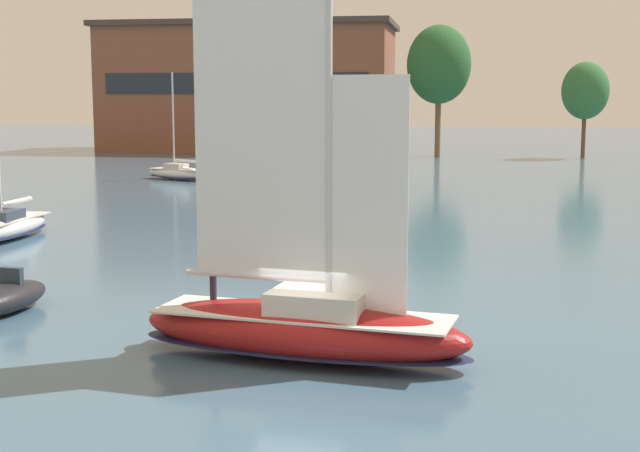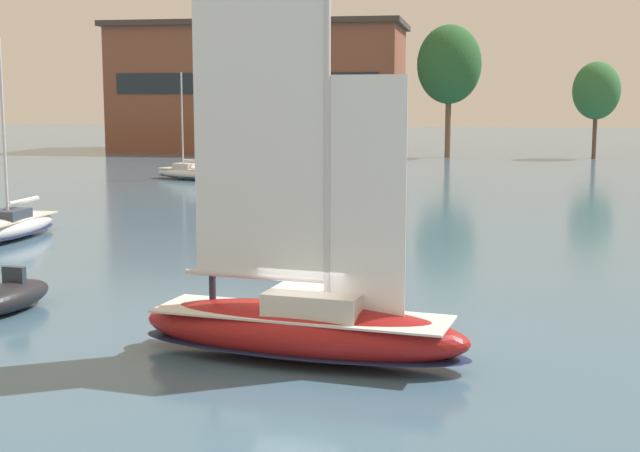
{
  "view_description": "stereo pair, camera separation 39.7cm",
  "coord_description": "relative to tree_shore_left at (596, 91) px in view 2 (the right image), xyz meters",
  "views": [
    {
      "loc": [
        4.35,
        -23.55,
        7.19
      ],
      "look_at": [
        0.0,
        3.0,
        3.3
      ],
      "focal_mm": 50.0,
      "sensor_mm": 36.0,
      "label": 1
    },
    {
      "loc": [
        4.74,
        -23.48,
        7.19
      ],
      "look_at": [
        0.0,
        3.0,
        3.3
      ],
      "focal_mm": 50.0,
      "sensor_mm": 36.0,
      "label": 2
    }
  ],
  "objects": [
    {
      "name": "tree_shore_center",
      "position": [
        -17.17,
        -0.64,
        3.1
      ],
      "size": [
        7.67,
        7.67,
        15.79
      ],
      "color": "brown",
      "rests_on": "ground"
    },
    {
      "name": "sailboat_main",
      "position": [
        -18.08,
        -86.15,
        -6.91
      ],
      "size": [
        9.8,
        4.05,
        13.08
      ],
      "color": "maroon",
      "rests_on": "ground"
    },
    {
      "name": "tree_shore_left",
      "position": [
        0.0,
        0.0,
        0.0
      ],
      "size": [
        5.52,
        5.52,
        11.36
      ],
      "color": "brown",
      "rests_on": "ground"
    },
    {
      "name": "sailboat_moored_mid_channel",
      "position": [
        -39.47,
        -17.18,
        -7.32
      ],
      "size": [
        3.36,
        7.07,
        9.38
      ],
      "color": "white",
      "rests_on": "ground"
    },
    {
      "name": "sailboat_moored_far_slip",
      "position": [
        -38.69,
        -34.46,
        -7.32
      ],
      "size": [
        7.0,
        4.46,
        9.37
      ],
      "color": "white",
      "rests_on": "ground"
    },
    {
      "name": "motor_tender",
      "position": [
        -28.95,
        -82.52,
        -7.45
      ],
      "size": [
        2.11,
        4.26,
        1.57
      ],
      "color": "black",
      "rests_on": "ground"
    },
    {
      "name": "ground_plane",
      "position": [
        -18.1,
        -86.15,
        -7.96
      ],
      "size": [
        400.0,
        400.0,
        0.0
      ],
      "primitive_type": "plane",
      "color": "#42667F"
    },
    {
      "name": "sailboat_moored_outer_mooring",
      "position": [
        -36.84,
        -67.81,
        -7.27
      ],
      "size": [
        2.06,
        7.35,
        10.11
      ],
      "color": "silver",
      "rests_on": "ground"
    },
    {
      "name": "waterfront_building",
      "position": [
        -42.8,
        8.93,
        0.58
      ],
      "size": [
        39.11,
        17.73,
        17.0
      ],
      "color": "brown",
      "rests_on": "ground"
    }
  ]
}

